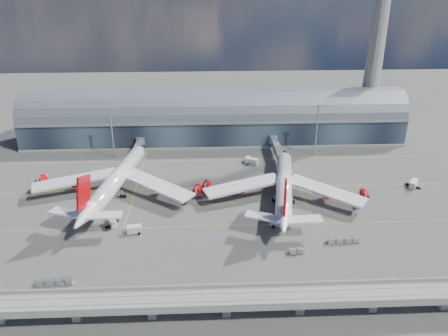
{
  "coord_description": "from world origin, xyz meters",
  "views": [
    {
      "loc": [
        -4.7,
        -145.78,
        85.91
      ],
      "look_at": [
        2.23,
        10.0,
        14.0
      ],
      "focal_mm": 35.0,
      "sensor_mm": 36.0,
      "label": 1
    }
  ],
  "objects_px": {
    "service_truck_5": "(252,161)",
    "cargo_train_1": "(343,241)",
    "control_tower": "(377,40)",
    "floodlight_mast_left": "(112,132)",
    "service_truck_3": "(414,184)",
    "cargo_train_0": "(55,282)",
    "service_truck_2": "(280,222)",
    "service_truck_0": "(112,222)",
    "airliner_right": "(284,187)",
    "airliner_left": "(115,181)",
    "cargo_train_2": "(296,251)",
    "floodlight_mast_right": "(317,129)",
    "service_truck_1": "(134,229)",
    "service_truck_4": "(249,160)"
  },
  "relations": [
    {
      "from": "service_truck_5",
      "to": "cargo_train_1",
      "type": "height_order",
      "value": "service_truck_5"
    },
    {
      "from": "control_tower",
      "to": "floodlight_mast_left",
      "type": "xyz_separation_m",
      "value": [
        -135.0,
        -28.0,
        -38.0
      ]
    },
    {
      "from": "service_truck_3",
      "to": "cargo_train_1",
      "type": "distance_m",
      "value": 58.0
    },
    {
      "from": "cargo_train_0",
      "to": "service_truck_2",
      "type": "bearing_deg",
      "value": -62.54
    },
    {
      "from": "service_truck_3",
      "to": "service_truck_0",
      "type": "bearing_deg",
      "value": -131.98
    },
    {
      "from": "floodlight_mast_left",
      "to": "airliner_right",
      "type": "xyz_separation_m",
      "value": [
        76.27,
        -46.39,
        -7.85
      ]
    },
    {
      "from": "service_truck_0",
      "to": "service_truck_2",
      "type": "xyz_separation_m",
      "value": [
        61.45,
        -3.41,
        0.13
      ]
    },
    {
      "from": "control_tower",
      "to": "service_truck_2",
      "type": "xyz_separation_m",
      "value": [
        -63.22,
        -94.06,
        -50.14
      ]
    },
    {
      "from": "airliner_left",
      "to": "service_truck_5",
      "type": "height_order",
      "value": "airliner_left"
    },
    {
      "from": "cargo_train_1",
      "to": "service_truck_2",
      "type": "bearing_deg",
      "value": 62.06
    },
    {
      "from": "airliner_left",
      "to": "cargo_train_2",
      "type": "relative_size",
      "value": 13.64
    },
    {
      "from": "control_tower",
      "to": "cargo_train_1",
      "type": "height_order",
      "value": "control_tower"
    },
    {
      "from": "service_truck_2",
      "to": "cargo_train_0",
      "type": "distance_m",
      "value": 77.81
    },
    {
      "from": "control_tower",
      "to": "cargo_train_0",
      "type": "relative_size",
      "value": 9.11
    },
    {
      "from": "control_tower",
      "to": "cargo_train_2",
      "type": "bearing_deg",
      "value": -118.6
    },
    {
      "from": "floodlight_mast_right",
      "to": "cargo_train_2",
      "type": "relative_size",
      "value": 4.71
    },
    {
      "from": "cargo_train_0",
      "to": "cargo_train_1",
      "type": "distance_m",
      "value": 93.64
    },
    {
      "from": "service_truck_1",
      "to": "cargo_train_1",
      "type": "bearing_deg",
      "value": -105.97
    },
    {
      "from": "floodlight_mast_right",
      "to": "cargo_train_0",
      "type": "xyz_separation_m",
      "value": [
        -100.29,
        -95.36,
        -12.66
      ]
    },
    {
      "from": "airliner_right",
      "to": "service_truck_1",
      "type": "xyz_separation_m",
      "value": [
        -56.86,
        -21.98,
        -4.29
      ]
    },
    {
      "from": "airliner_left",
      "to": "airliner_right",
      "type": "xyz_separation_m",
      "value": [
        68.39,
        -6.95,
        -0.71
      ]
    },
    {
      "from": "service_truck_0",
      "to": "service_truck_4",
      "type": "xyz_separation_m",
      "value": [
        55.61,
        54.13,
        -0.1
      ]
    },
    {
      "from": "floodlight_mast_right",
      "to": "cargo_train_0",
      "type": "height_order",
      "value": "floodlight_mast_right"
    },
    {
      "from": "cargo_train_0",
      "to": "cargo_train_1",
      "type": "bearing_deg",
      "value": -73.86
    },
    {
      "from": "service_truck_5",
      "to": "floodlight_mast_right",
      "type": "bearing_deg",
      "value": -45.39
    },
    {
      "from": "service_truck_0",
      "to": "service_truck_1",
      "type": "relative_size",
      "value": 1.23
    },
    {
      "from": "airliner_right",
      "to": "service_truck_1",
      "type": "bearing_deg",
      "value": -148.78
    },
    {
      "from": "cargo_train_0",
      "to": "cargo_train_2",
      "type": "bearing_deg",
      "value": -75.36
    },
    {
      "from": "control_tower",
      "to": "service_truck_3",
      "type": "bearing_deg",
      "value": -91.02
    },
    {
      "from": "service_truck_0",
      "to": "floodlight_mast_right",
      "type": "bearing_deg",
      "value": 6.69
    },
    {
      "from": "floodlight_mast_left",
      "to": "service_truck_1",
      "type": "distance_m",
      "value": 72.1
    },
    {
      "from": "service_truck_1",
      "to": "service_truck_4",
      "type": "xyz_separation_m",
      "value": [
        46.54,
        59.86,
        -0.23
      ]
    },
    {
      "from": "airliner_left",
      "to": "control_tower",
      "type": "bearing_deg",
      "value": 38.17
    },
    {
      "from": "airliner_right",
      "to": "service_truck_1",
      "type": "height_order",
      "value": "airliner_right"
    },
    {
      "from": "airliner_left",
      "to": "cargo_train_2",
      "type": "distance_m",
      "value": 79.8
    },
    {
      "from": "service_truck_4",
      "to": "service_truck_5",
      "type": "bearing_deg",
      "value": -88.81
    },
    {
      "from": "service_truck_5",
      "to": "cargo_train_2",
      "type": "bearing_deg",
      "value": -147.55
    },
    {
      "from": "control_tower",
      "to": "service_truck_5",
      "type": "bearing_deg",
      "value": -150.34
    },
    {
      "from": "service_truck_0",
      "to": "service_truck_2",
      "type": "relative_size",
      "value": 0.8
    },
    {
      "from": "airliner_left",
      "to": "service_truck_1",
      "type": "xyz_separation_m",
      "value": [
        11.53,
        -28.94,
        -5.0
      ]
    },
    {
      "from": "service_truck_2",
      "to": "service_truck_5",
      "type": "distance_m",
      "value": 55.55
    },
    {
      "from": "airliner_left",
      "to": "service_truck_1",
      "type": "distance_m",
      "value": 31.55
    },
    {
      "from": "service_truck_0",
      "to": "service_truck_4",
      "type": "relative_size",
      "value": 1.39
    },
    {
      "from": "airliner_right",
      "to": "cargo_train_1",
      "type": "height_order",
      "value": "airliner_right"
    },
    {
      "from": "floodlight_mast_right",
      "to": "service_truck_1",
      "type": "distance_m",
      "value": 106.39
    },
    {
      "from": "service_truck_2",
      "to": "service_truck_4",
      "type": "height_order",
      "value": "service_truck_2"
    },
    {
      "from": "control_tower",
      "to": "airliner_right",
      "type": "xyz_separation_m",
      "value": [
        -58.73,
        -74.39,
        -45.85
      ]
    },
    {
      "from": "airliner_right",
      "to": "service_truck_3",
      "type": "bearing_deg",
      "value": 18.42
    },
    {
      "from": "control_tower",
      "to": "service_truck_4",
      "type": "distance_m",
      "value": 92.95
    },
    {
      "from": "control_tower",
      "to": "cargo_train_2",
      "type": "xyz_separation_m",
      "value": [
        -60.58,
        -111.12,
        -50.71
      ]
    }
  ]
}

